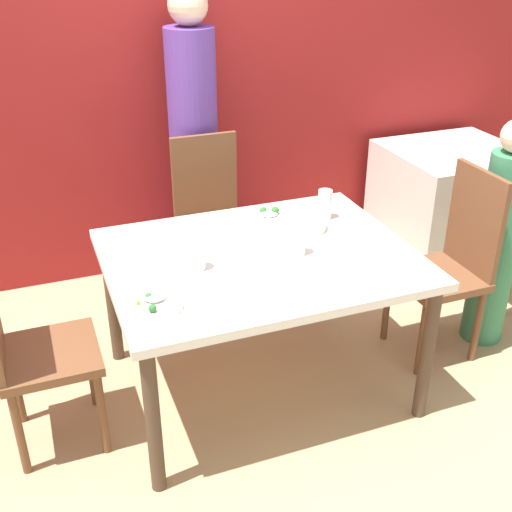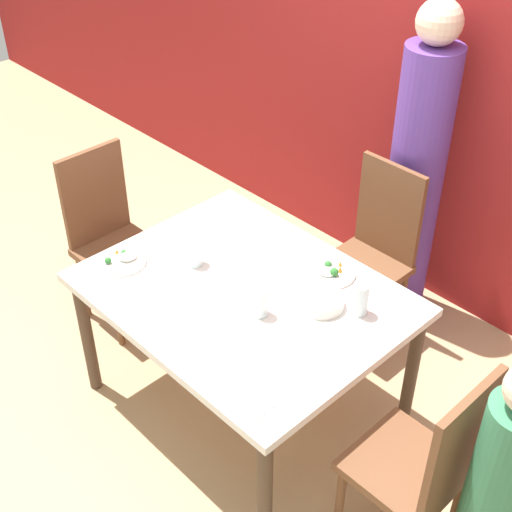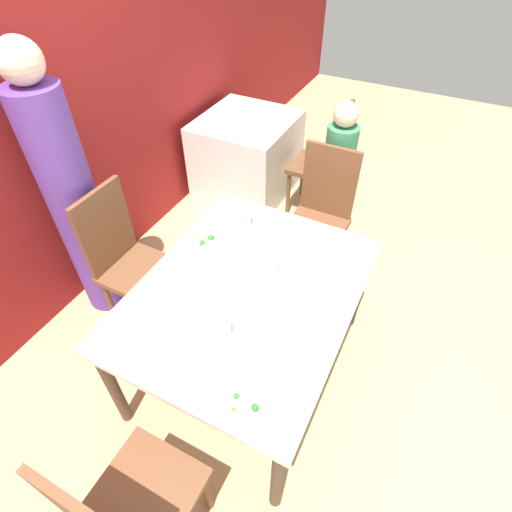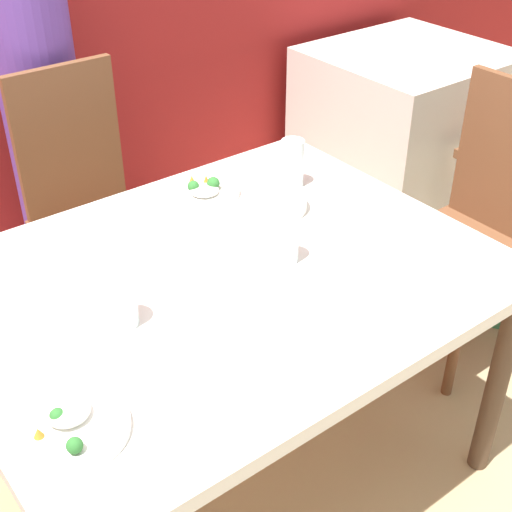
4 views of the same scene
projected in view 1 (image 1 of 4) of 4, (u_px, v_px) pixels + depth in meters
ground_plane at (259, 383)px, 3.18m from camera, size 10.00×10.00×0.00m
wall_back at (172, 53)px, 3.74m from camera, size 10.00×0.06×2.70m
dining_table at (260, 269)px, 2.88m from camera, size 1.35×1.05×0.72m
chair_adult_spot at (211, 219)px, 3.67m from camera, size 0.40×0.40×0.99m
chair_child_spot at (452, 260)px, 3.22m from camera, size 0.40×0.40×0.99m
chair_empty_left at (27, 342)px, 2.60m from camera, size 0.40×0.40×0.99m
person_adult at (194, 151)px, 3.78m from camera, size 0.28×0.28×1.75m
person_child at (498, 242)px, 3.28m from camera, size 0.22×0.22×1.22m
bowl_curry at (307, 224)px, 3.07m from camera, size 0.19×0.19×0.05m
plate_rice_adult at (269, 214)px, 3.20m from camera, size 0.21×0.21×0.06m
plate_rice_child at (155, 303)px, 2.46m from camera, size 0.22×0.22×0.05m
glass_water_tall at (298, 240)px, 2.82m from camera, size 0.07×0.07×0.13m
glass_water_short at (196, 257)px, 2.70m from camera, size 0.08×0.08×0.11m
glass_water_center at (325, 204)px, 3.16m from camera, size 0.07×0.07×0.15m
napkin_folded at (409, 279)px, 2.64m from camera, size 0.14×0.14×0.01m
fork_steel at (216, 224)px, 3.12m from camera, size 0.18×0.02×0.01m
spoon_steel at (264, 255)px, 2.84m from camera, size 0.17×0.09×0.01m
background_table at (449, 201)px, 4.32m from camera, size 0.84×0.79×0.72m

